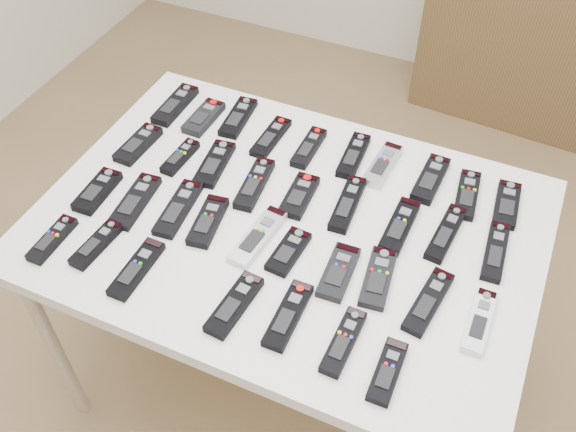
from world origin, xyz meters
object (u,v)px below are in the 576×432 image
at_px(remote_13, 255,184).
at_px(remote_30, 97,244).
at_px(remote_24, 288,251).
at_px(remote_31, 137,269).
at_px(remote_9, 507,204).
at_px(remote_32, 234,305).
at_px(remote_2, 238,117).
at_px(remote_18, 495,251).
at_px(remote_20, 135,201).
at_px(remote_7, 430,179).
at_px(remote_17, 446,233).
at_px(remote_28, 479,321).
at_px(remote_11, 180,157).
at_px(remote_12, 215,164).
at_px(remote_0, 175,105).
at_px(remote_29, 52,239).
at_px(remote_34, 343,342).
at_px(remote_6, 383,165).
at_px(table, 288,236).
at_px(remote_3, 271,137).
at_px(remote_33, 288,315).
at_px(remote_27, 428,302).
at_px(remote_8, 467,195).
at_px(remote_16, 400,226).
at_px(remote_23, 258,236).
at_px(remote_21, 178,208).
at_px(remote_22, 208,221).
at_px(remote_5, 354,156).
at_px(remote_19, 97,191).
at_px(remote_15, 348,204).
at_px(remote_14, 299,196).
at_px(remote_1, 204,117).
at_px(remote_25, 339,272).
at_px(remote_26, 378,278).
at_px(remote_35, 387,371).
at_px(remote_10, 138,144).

relative_size(remote_13, remote_30, 1.20).
xyz_separation_m(remote_24, remote_31, (-0.30, -0.19, 0.00)).
xyz_separation_m(remote_9, remote_32, (-0.49, -0.57, 0.00)).
xyz_separation_m(remote_2, remote_9, (0.79, -0.04, -0.00)).
relative_size(remote_18, remote_20, 0.98).
relative_size(remote_7, remote_20, 0.94).
distance_m(remote_17, remote_28, 0.26).
relative_size(remote_2, remote_28, 1.03).
relative_size(remote_11, remote_13, 0.75).
height_order(remote_12, remote_30, same).
bearing_deg(remote_17, remote_31, -142.26).
bearing_deg(remote_0, remote_32, -49.41).
height_order(remote_29, remote_34, remote_34).
xyz_separation_m(remote_6, remote_12, (-0.42, -0.18, -0.00)).
bearing_deg(remote_6, table, -114.56).
xyz_separation_m(remote_3, remote_33, (0.29, -0.54, 0.00)).
bearing_deg(remote_27, remote_13, 168.87).
bearing_deg(remote_8, remote_28, -79.05).
bearing_deg(remote_20, remote_30, -97.02).
xyz_separation_m(remote_16, remote_23, (-0.31, -0.17, -0.00)).
distance_m(remote_20, remote_21, 0.12).
distance_m(remote_9, remote_32, 0.75).
bearing_deg(remote_22, remote_24, -10.07).
distance_m(remote_5, remote_19, 0.70).
relative_size(remote_15, remote_22, 1.18).
bearing_deg(remote_14, remote_33, -73.04).
distance_m(remote_17, remote_21, 0.67).
bearing_deg(remote_28, table, 167.46).
bearing_deg(remote_18, remote_12, 176.19).
relative_size(remote_3, remote_12, 1.00).
xyz_separation_m(remote_6, remote_29, (-0.65, -0.59, -0.00)).
height_order(table, remote_16, remote_16).
bearing_deg(remote_1, remote_33, -45.08).
distance_m(remote_7, remote_31, 0.80).
bearing_deg(remote_34, remote_25, 115.42).
bearing_deg(remote_30, remote_33, 4.47).
height_order(remote_28, remote_32, remote_32).
bearing_deg(remote_21, remote_27, -7.49).
bearing_deg(remote_17, table, -157.96).
bearing_deg(remote_7, remote_5, -178.74).
relative_size(remote_5, remote_34, 1.04).
distance_m(remote_16, remote_19, 0.79).
height_order(remote_9, remote_27, same).
bearing_deg(remote_21, remote_26, -6.05).
bearing_deg(remote_23, remote_24, -2.79).
bearing_deg(remote_15, remote_35, -63.60).
bearing_deg(remote_10, remote_22, -26.57).
bearing_deg(remote_34, remote_22, 157.84).
bearing_deg(remote_27, remote_16, 131.34).
bearing_deg(remote_30, remote_13, 57.41).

